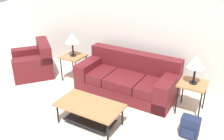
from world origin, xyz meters
TOP-DOWN VIEW (x-y plane):
  - wall_back at (0.00, 3.64)m, footprint 8.91×0.06m
  - couch at (-0.18, 2.96)m, footprint 2.09×0.99m
  - armchair at (-2.59, 2.62)m, footprint 1.35×1.33m
  - coffee_table at (-0.24, 1.60)m, footprint 1.14×0.62m
  - side_table_left at (-1.54, 2.86)m, footprint 0.50×0.51m
  - side_table_right at (1.18, 2.86)m, footprint 0.50×0.51m
  - table_lamp_left at (-1.54, 2.86)m, footprint 0.31×0.31m
  - table_lamp_right at (1.18, 2.86)m, footprint 0.31×0.31m
  - backpack at (1.35, 2.14)m, footprint 0.30×0.26m

SIDE VIEW (x-z plane):
  - backpack at x=1.35m, z-range -0.01..0.35m
  - armchair at x=-2.59m, z-range -0.11..0.69m
  - couch at x=-0.18m, z-range -0.12..0.70m
  - coffee_table at x=-0.24m, z-range 0.10..0.50m
  - side_table_left at x=-1.54m, z-range 0.23..0.83m
  - side_table_right at x=1.18m, z-range 0.23..0.83m
  - table_lamp_left at x=-1.54m, z-range 0.75..1.28m
  - table_lamp_right at x=1.18m, z-range 0.75..1.28m
  - wall_back at x=0.00m, z-range 0.00..2.60m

